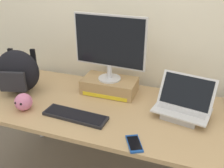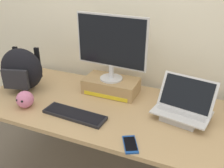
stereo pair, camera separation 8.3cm
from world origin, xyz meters
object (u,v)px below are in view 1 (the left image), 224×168
(toner_box_yellow, at_px, (110,86))
(messenger_backpack, at_px, (18,72))
(external_keyboard, at_px, (75,116))
(plush_toy, at_px, (23,102))
(open_laptop, at_px, (182,108))
(cell_phone, at_px, (134,144))
(desktop_monitor, at_px, (109,45))

(toner_box_yellow, relative_size, messenger_backpack, 1.13)
(external_keyboard, distance_m, plush_toy, 0.38)
(toner_box_yellow, distance_m, external_keyboard, 0.41)
(messenger_backpack, relative_size, plush_toy, 3.04)
(toner_box_yellow, height_order, open_laptop, open_laptop)
(open_laptop, relative_size, external_keyboard, 0.88)
(plush_toy, bearing_deg, cell_phone, -7.27)
(toner_box_yellow, distance_m, open_laptop, 0.58)
(toner_box_yellow, bearing_deg, messenger_backpack, -161.92)
(desktop_monitor, bearing_deg, cell_phone, -53.60)
(cell_phone, bearing_deg, plush_toy, 145.10)
(messenger_backpack, height_order, cell_phone, messenger_backpack)
(toner_box_yellow, height_order, messenger_backpack, messenger_backpack)
(messenger_backpack, height_order, plush_toy, messenger_backpack)
(open_laptop, height_order, external_keyboard, open_laptop)
(messenger_backpack, relative_size, cell_phone, 2.23)
(desktop_monitor, height_order, plush_toy, desktop_monitor)
(messenger_backpack, bearing_deg, desktop_monitor, 2.98)
(desktop_monitor, xyz_separation_m, external_keyboard, (-0.09, -0.40, -0.37))
(plush_toy, bearing_deg, external_keyboard, 4.80)
(cell_phone, relative_size, plush_toy, 1.36)
(toner_box_yellow, xyz_separation_m, open_laptop, (0.56, -0.15, -0.00))
(toner_box_yellow, bearing_deg, cell_phone, -57.61)
(external_keyboard, bearing_deg, toner_box_yellow, 80.18)
(desktop_monitor, height_order, open_laptop, desktop_monitor)
(open_laptop, relative_size, messenger_backpack, 1.07)
(cell_phone, bearing_deg, external_keyboard, 135.18)
(toner_box_yellow, relative_size, plush_toy, 3.44)
(cell_phone, bearing_deg, open_laptop, 32.46)
(desktop_monitor, bearing_deg, external_keyboard, -99.16)
(plush_toy, bearing_deg, desktop_monitor, 42.85)
(open_laptop, bearing_deg, desktop_monitor, 175.79)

